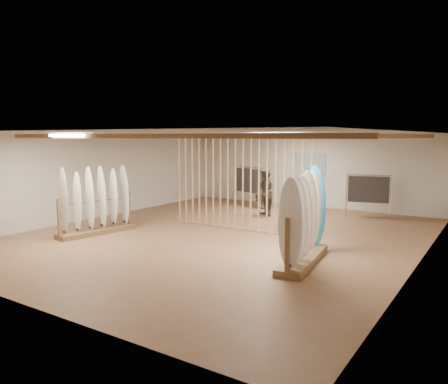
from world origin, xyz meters
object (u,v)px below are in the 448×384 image
Objects in this scene: rack_left at (96,212)px; shopper_b at (265,190)px; rack_right at (303,232)px; clothing_rack_a at (252,180)px; shopper_a at (261,186)px; clothing_rack_b at (368,189)px.

rack_left reaches higher than shopper_b.
rack_right is 1.58× the size of clothing_rack_a.
rack_left reaches higher than clothing_rack_a.
rack_right is 1.44× the size of shopper_a.
rack_right reaches higher than shopper_b.
clothing_rack_a is at bearing 119.83° from rack_right.
rack_right is (5.96, 0.48, 0.05)m from rack_left.
clothing_rack_a is 0.49m from shopper_a.
shopper_b is at bearing 118.12° from rack_right.
rack_right is at bearing 151.60° from shopper_a.
rack_right is 6.05m from clothing_rack_b.
shopper_b is at bearing 149.75° from shopper_a.
rack_right is 1.68× the size of clothing_rack_b.
clothing_rack_a reaches higher than clothing_rack_b.
shopper_a reaches higher than clothing_rack_b.
clothing_rack_b is at bearing 19.97° from clothing_rack_a.
rack_left is at bearing 176.61° from rack_right.
rack_left is 6.56m from shopper_a.
shopper_a is at bearing 168.48° from clothing_rack_b.
clothing_rack_b is at bearing -150.89° from shopper_a.
rack_left is 8.68m from clothing_rack_b.
shopper_b is at bearing -28.47° from clothing_rack_a.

